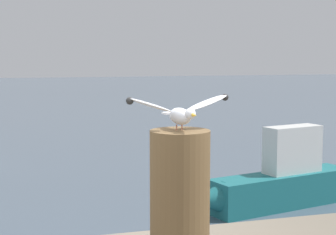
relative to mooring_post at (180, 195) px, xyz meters
name	(u,v)px	position (x,y,z in m)	size (l,w,h in m)	color
mooring_post	(180,195)	(0.00, 0.00, 0.00)	(0.36, 0.36, 0.79)	brown
seagull	(180,111)	(0.00, 0.00, 0.51)	(0.67, 0.39, 0.21)	tan
boat_teal	(277,182)	(3.35, 5.06, -1.28)	(3.15, 1.27, 1.37)	#1E7075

